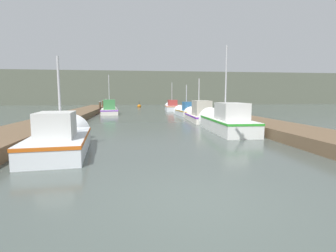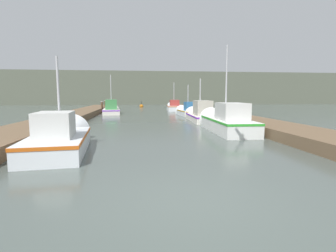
{
  "view_description": "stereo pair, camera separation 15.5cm",
  "coord_description": "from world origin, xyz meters",
  "views": [
    {
      "loc": [
        -1.11,
        -4.36,
        1.91
      ],
      "look_at": [
        0.55,
        8.14,
        0.42
      ],
      "focal_mm": 28.0,
      "sensor_mm": 36.0,
      "label": 1
    },
    {
      "loc": [
        -0.96,
        -4.38,
        1.91
      ],
      "look_at": [
        0.55,
        8.14,
        0.42
      ],
      "focal_mm": 28.0,
      "sensor_mm": 36.0,
      "label": 2
    }
  ],
  "objects": [
    {
      "name": "fishing_boat_1",
      "position": [
        3.77,
        9.24,
        0.51
      ],
      "size": [
        1.8,
        5.96,
        4.94
      ],
      "rotation": [
        0.0,
        0.0,
        -0.03
      ],
      "color": "silver",
      "rests_on": "ground_plane"
    },
    {
      "name": "fishing_boat_4",
      "position": [
        -3.59,
        23.81,
        0.43
      ],
      "size": [
        2.07,
        6.1,
        4.52
      ],
      "rotation": [
        0.0,
        0.0,
        0.08
      ],
      "color": "silver",
      "rests_on": "ground_plane"
    },
    {
      "name": "mooring_piling_1",
      "position": [
        -4.79,
        25.73,
        0.6
      ],
      "size": [
        0.28,
        0.28,
        1.2
      ],
      "color": "#473523",
      "rests_on": "ground_plane"
    },
    {
      "name": "mooring_piling_0",
      "position": [
        -4.79,
        32.87,
        0.69
      ],
      "size": [
        0.3,
        0.3,
        1.38
      ],
      "color": "#473523",
      "rests_on": "ground_plane"
    },
    {
      "name": "distant_shore_ridge",
      "position": [
        0.0,
        56.11,
        3.33
      ],
      "size": [
        120.0,
        16.0,
        6.66
      ],
      "color": "#565B4C",
      "rests_on": "ground_plane"
    },
    {
      "name": "ground_plane",
      "position": [
        0.0,
        0.0,
        0.0
      ],
      "size": [
        200.0,
        200.0,
        0.0
      ],
      "color": "#47514C"
    },
    {
      "name": "channel_buoy",
      "position": [
        -0.17,
        37.47,
        0.17
      ],
      "size": [
        0.59,
        0.59,
        1.09
      ],
      "color": "#BF6513",
      "rests_on": "ground_plane"
    },
    {
      "name": "fishing_boat_0",
      "position": [
        -3.59,
        5.1,
        0.43
      ],
      "size": [
        2.15,
        5.05,
        3.71
      ],
      "rotation": [
        0.0,
        0.0,
        0.1
      ],
      "color": "silver",
      "rests_on": "ground_plane"
    },
    {
      "name": "dock_left",
      "position": [
        -6.01,
        16.0,
        0.23
      ],
      "size": [
        2.53,
        40.0,
        0.47
      ],
      "color": "brown",
      "rests_on": "ground_plane"
    },
    {
      "name": "dock_right",
      "position": [
        6.01,
        16.0,
        0.23
      ],
      "size": [
        2.53,
        40.0,
        0.47
      ],
      "color": "brown",
      "rests_on": "ground_plane"
    },
    {
      "name": "fishing_boat_5",
      "position": [
        3.77,
        28.73,
        0.43
      ],
      "size": [
        1.99,
        5.64,
        3.94
      ],
      "rotation": [
        0.0,
        0.0,
        -0.07
      ],
      "color": "silver",
      "rests_on": "ground_plane"
    },
    {
      "name": "fishing_boat_2",
      "position": [
        3.77,
        15.02,
        0.46
      ],
      "size": [
        1.68,
        5.75,
        3.6
      ],
      "rotation": [
        0.0,
        0.0,
        -0.04
      ],
      "color": "silver",
      "rests_on": "ground_plane"
    },
    {
      "name": "fishing_boat_3",
      "position": [
        3.79,
        19.91,
        0.38
      ],
      "size": [
        1.67,
        4.68,
        3.24
      ],
      "rotation": [
        0.0,
        0.0,
        0.07
      ],
      "color": "silver",
      "rests_on": "ground_plane"
    },
    {
      "name": "mooring_piling_2",
      "position": [
        -4.81,
        29.31,
        0.64
      ],
      "size": [
        0.34,
        0.34,
        1.26
      ],
      "color": "#473523",
      "rests_on": "ground_plane"
    }
  ]
}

